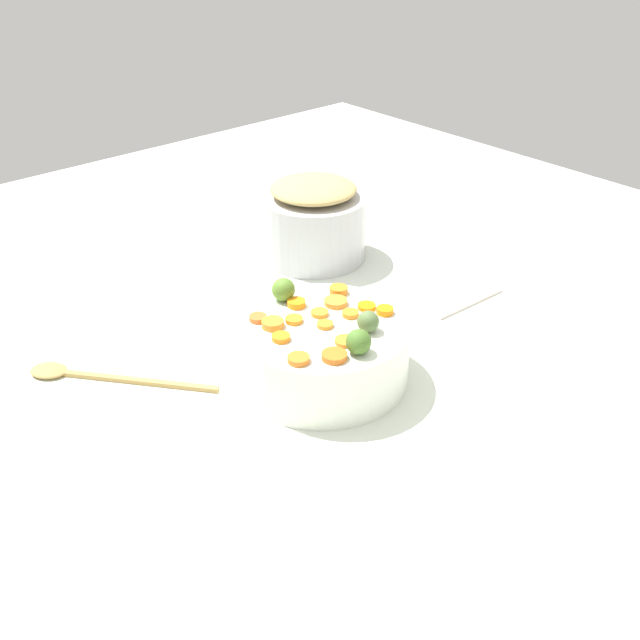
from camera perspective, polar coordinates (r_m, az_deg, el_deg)
tabletop at (r=1.34m, az=-1.20°, el=-3.73°), size 2.40×2.40×0.02m
serving_bowl_carrots at (r=1.28m, az=-0.00°, el=-2.39°), size 0.29×0.29×0.10m
metal_pot at (r=1.68m, az=-0.47°, el=6.79°), size 0.22×0.22×0.14m
stuffing_mound at (r=1.65m, az=-0.49°, el=9.57°), size 0.18×0.18×0.04m
carrot_slice_0 at (r=1.27m, az=-4.55°, el=0.14°), size 0.04×0.04×0.01m
carrot_slice_1 at (r=1.17m, az=1.06°, el=-2.64°), size 0.05×0.05×0.01m
carrot_slice_2 at (r=1.24m, az=0.30°, el=-0.38°), size 0.04×0.04×0.01m
carrot_slice_3 at (r=1.21m, az=-2.87°, el=-1.28°), size 0.04×0.04×0.01m
carrot_slice_4 at (r=1.26m, az=-1.91°, el=0.02°), size 0.04×0.04×0.01m
carrot_slice_5 at (r=1.28m, az=-0.03°, el=0.51°), size 0.04×0.04×0.01m
carrot_slice_6 at (r=1.29m, az=4.76°, el=0.69°), size 0.04×0.04×0.01m
carrot_slice_7 at (r=1.34m, az=1.37°, el=2.19°), size 0.03×0.03×0.01m
carrot_slice_8 at (r=1.28m, az=2.24°, el=0.46°), size 0.04×0.04×0.01m
carrot_slice_9 at (r=1.30m, az=-1.73°, el=1.23°), size 0.04×0.04×0.01m
carrot_slice_10 at (r=1.31m, az=1.16°, el=1.32°), size 0.04×0.04×0.01m
carrot_slice_11 at (r=1.21m, az=1.88°, el=-1.55°), size 0.04×0.04×0.01m
carrot_slice_12 at (r=1.24m, az=-3.37°, el=-0.34°), size 0.04×0.04×0.01m
carrot_slice_13 at (r=1.16m, az=-1.57°, el=-2.87°), size 0.05×0.05×0.01m
carrot_slice_14 at (r=1.30m, az=3.42°, el=1.00°), size 0.04×0.04×0.01m
brussels_sprout_0 at (r=1.17m, az=2.83°, el=-1.60°), size 0.04×0.04×0.04m
brussels_sprout_1 at (r=1.23m, az=3.54°, el=-0.12°), size 0.04×0.04×0.04m
brussels_sprout_2 at (r=1.32m, az=-2.69°, el=2.24°), size 0.04×0.04×0.04m
wooden_spoon at (r=1.37m, az=-16.82°, el=-3.84°), size 0.23×0.28×0.01m
dish_towel at (r=1.58m, az=9.26°, el=2.05°), size 0.18×0.14×0.01m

